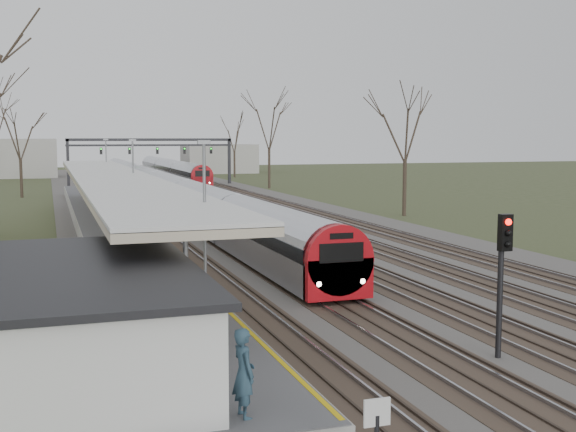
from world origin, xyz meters
name	(u,v)px	position (x,y,z in m)	size (l,w,h in m)	color
track_bed	(198,206)	(0.26, 55.00, 0.06)	(24.00, 160.00, 0.22)	#474442
platform	(106,229)	(-9.05, 37.50, 0.50)	(3.50, 69.00, 1.00)	#9E9B93
canopy	(111,177)	(-9.05, 32.99, 3.93)	(4.10, 50.00, 3.11)	slate
station_building	(48,344)	(-12.50, 8.00, 1.60)	(6.00, 9.00, 3.20)	silver
signal_gantry	(151,147)	(0.29, 84.99, 4.91)	(21.00, 0.59, 6.08)	black
tree_east_far	(406,123)	(14.00, 42.00, 7.29)	(5.00, 5.00, 10.30)	#2D231C
train_near	(158,187)	(-2.50, 60.10, 1.48)	(2.62, 90.21, 3.05)	#9B9EA5
train_far	(171,170)	(4.50, 95.94, 1.48)	(2.62, 45.21, 3.05)	#9B9EA5
passenger	(244,373)	(-9.09, 4.00, 1.85)	(0.62, 0.41, 1.70)	#2D4858
signal_post	(502,264)	(-0.75, 8.07, 2.72)	(0.35, 0.45, 4.10)	black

